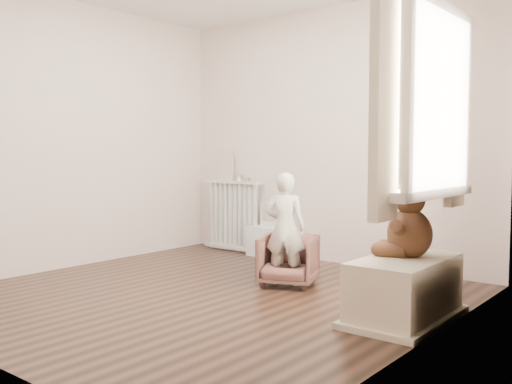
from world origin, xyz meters
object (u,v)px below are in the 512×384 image
Objects in this scene: toy_vanity at (267,231)px; child at (285,228)px; radiator at (233,217)px; armchair at (288,260)px; toy_bench at (405,291)px; plush_cat at (435,172)px; teddy_bear at (410,220)px.

child is at bearing -46.07° from toy_vanity.
radiator is 1.71× the size of armchair.
toy_bench is 3.14× the size of plush_cat.
radiator reaches higher than armchair.
armchair is 0.50× the size of child.
toy_vanity is at bearing -67.59° from child.
child is 1.26m from toy_bench.
radiator is 3.14m from plush_cat.
child is 3.31× the size of plush_cat.
teddy_bear reaches higher than toy_vanity.
plush_cat is at bearing -30.47° from armchair.
teddy_bear is at bearing 148.31° from child.
child is (0.00, -0.05, 0.28)m from armchair.
child reaches higher than radiator.
plush_cat is (2.32, -1.18, 0.72)m from toy_vanity.
child is at bearing -111.52° from armchair.
toy_vanity is at bearing 113.85° from armchair.
armchair is (1.50, -1.00, -0.18)m from radiator.
radiator is 1.83m from child.
teddy_bear is (1.19, -0.26, 0.46)m from armchair.
child is at bearing 153.77° from plush_cat.
toy_vanity is (0.51, -0.03, -0.11)m from radiator.
radiator reaches higher than toy_bench.
radiator is at bearing 176.65° from toy_vanity.
radiator is at bearing 153.62° from toy_bench.
toy_vanity is 0.62× the size of child.
radiator is 2.99m from teddy_bear.
toy_bench is at bearing -26.38° from radiator.
plush_cat reaches higher than toy_bench.
toy_vanity is 1.39m from armchair.
teddy_bear is (-0.00, 0.07, 0.47)m from toy_bench.
child is 1.05× the size of toy_bench.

